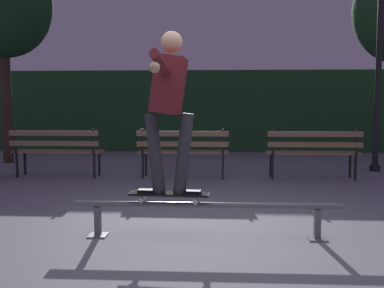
% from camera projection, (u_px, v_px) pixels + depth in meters
% --- Properties ---
extents(ground_plane, '(90.00, 90.00, 0.00)m').
position_uv_depth(ground_plane, '(206.00, 244.00, 4.10)').
color(ground_plane, slate).
extents(hedge_backdrop, '(24.00, 1.20, 2.24)m').
position_uv_depth(hedge_backdrop, '(212.00, 111.00, 12.59)').
color(hedge_backdrop, '#234C28').
rests_on(hedge_backdrop, ground).
extents(grind_rail, '(2.62, 0.18, 0.35)m').
position_uv_depth(grind_rail, '(206.00, 210.00, 4.28)').
color(grind_rail, slate).
rests_on(grind_rail, ground).
extents(skateboard, '(0.79, 0.25, 0.09)m').
position_uv_depth(skateboard, '(169.00, 194.00, 4.28)').
color(skateboard, black).
rests_on(skateboard, grind_rail).
extents(skateboarder, '(0.63, 1.41, 1.56)m').
position_uv_depth(skateboarder, '(169.00, 98.00, 4.20)').
color(skateboarder, black).
rests_on(skateboarder, skateboard).
extents(park_bench_leftmost, '(1.61, 0.44, 0.88)m').
position_uv_depth(park_bench_leftmost, '(57.00, 147.00, 7.83)').
color(park_bench_leftmost, black).
rests_on(park_bench_leftmost, ground).
extents(park_bench_left_center, '(1.61, 0.44, 0.88)m').
position_uv_depth(park_bench_left_center, '(183.00, 148.00, 7.72)').
color(park_bench_left_center, black).
rests_on(park_bench_left_center, ground).
extents(park_bench_right_center, '(1.61, 0.44, 0.88)m').
position_uv_depth(park_bench_right_center, '(313.00, 149.00, 7.60)').
color(park_bench_right_center, black).
rests_on(park_bench_right_center, ground).
extents(tree_far_left, '(2.12, 2.12, 4.67)m').
position_uv_depth(tree_far_left, '(3.00, 5.00, 9.55)').
color(tree_far_left, '#3D2D23').
rests_on(tree_far_left, ground).
extents(lamp_post_right, '(0.32, 0.32, 3.90)m').
position_uv_depth(lamp_post_right, '(380.00, 43.00, 8.37)').
color(lamp_post_right, black).
rests_on(lamp_post_right, ground).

